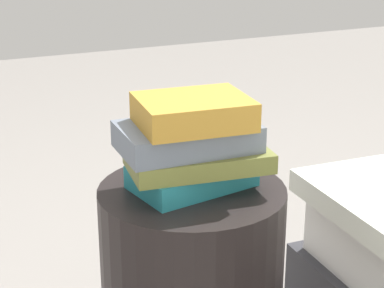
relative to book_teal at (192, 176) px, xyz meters
name	(u,v)px	position (x,y,z in m)	size (l,w,h in m)	color
book_teal	(192,176)	(0.00, 0.00, 0.00)	(0.25, 0.16, 0.05)	#1E727F
book_olive	(199,159)	(-0.01, 0.02, 0.05)	(0.30, 0.16, 0.04)	olive
book_slate	(187,137)	(0.01, 0.00, 0.09)	(0.29, 0.17, 0.06)	slate
book_ochre	(192,112)	(0.01, 0.02, 0.15)	(0.23, 0.18, 0.06)	#B7842D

